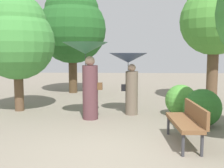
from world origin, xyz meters
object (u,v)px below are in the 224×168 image
(person_right, at_px, (129,69))
(tree_mid_left, at_px, (72,24))
(tree_near_left, at_px, (17,37))
(tree_mid_right, at_px, (215,14))
(person_left, at_px, (87,64))
(park_bench, at_px, (188,120))

(person_right, xyz_separation_m, tree_mid_left, (-2.53, 4.39, 1.77))
(tree_near_left, bearing_deg, tree_mid_right, 13.87)
(person_right, distance_m, tree_mid_right, 4.10)
(person_left, bearing_deg, tree_mid_left, 21.95)
(park_bench, bearing_deg, tree_mid_right, 155.31)
(tree_mid_left, bearing_deg, park_bench, -62.50)
(person_right, relative_size, tree_near_left, 0.50)
(person_left, relative_size, tree_near_left, 0.58)
(person_left, height_order, tree_mid_right, tree_mid_right)
(park_bench, relative_size, tree_mid_right, 0.32)
(tree_near_left, bearing_deg, tree_mid_left, 76.22)
(person_left, relative_size, tree_mid_left, 0.44)
(tree_mid_right, bearing_deg, park_bench, -112.32)
(tree_near_left, relative_size, tree_mid_right, 0.77)
(person_right, relative_size, tree_mid_right, 0.39)
(person_left, relative_size, person_right, 1.16)
(park_bench, xyz_separation_m, tree_mid_right, (1.92, 4.67, 2.71))
(tree_mid_right, bearing_deg, tree_mid_left, 156.82)
(park_bench, bearing_deg, tree_near_left, -125.52)
(park_bench, bearing_deg, tree_mid_left, -154.88)
(person_right, height_order, tree_mid_right, tree_mid_right)
(person_right, bearing_deg, tree_mid_left, 36.80)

